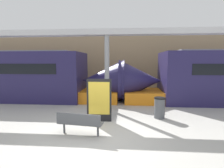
# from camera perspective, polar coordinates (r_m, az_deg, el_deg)

# --- Properties ---
(ground_plane) EXTENTS (60.00, 60.00, 0.00)m
(ground_plane) POSITION_cam_1_polar(r_m,az_deg,el_deg) (6.06, -5.12, -16.95)
(ground_plane) COLOR #B2AFA8
(station_wall) EXTENTS (56.00, 0.20, 5.00)m
(station_wall) POSITION_cam_1_polar(r_m,az_deg,el_deg) (14.94, 0.90, 7.19)
(station_wall) COLOR #9E8460
(station_wall) RESTS_ON ground_plane
(bench_near) EXTENTS (1.59, 0.64, 0.79)m
(bench_near) POSITION_cam_1_polar(r_m,az_deg,el_deg) (6.12, -10.53, -12.06)
(bench_near) COLOR #4C4F54
(bench_near) RESTS_ON ground_plane
(trash_bin) EXTENTS (0.48, 0.48, 0.93)m
(trash_bin) POSITION_cam_1_polar(r_m,az_deg,el_deg) (8.09, 15.25, -7.47)
(trash_bin) COLOR #4C4F54
(trash_bin) RESTS_ON ground_plane
(poster_board) EXTENTS (1.03, 0.07, 1.80)m
(poster_board) POSITION_cam_1_polar(r_m,az_deg,el_deg) (7.31, -4.23, -5.24)
(poster_board) COLOR black
(poster_board) RESTS_ON ground_plane
(support_column_near) EXTENTS (0.24, 0.24, 3.81)m
(support_column_near) POSITION_cam_1_polar(r_m,az_deg,el_deg) (8.97, -1.66, 3.48)
(support_column_near) COLOR gray
(support_column_near) RESTS_ON ground_plane
(canopy_beam) EXTENTS (28.00, 0.60, 0.28)m
(canopy_beam) POSITION_cam_1_polar(r_m,az_deg,el_deg) (9.07, -1.70, 16.48)
(canopy_beam) COLOR #B7B7BC
(canopy_beam) RESTS_ON support_column_near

